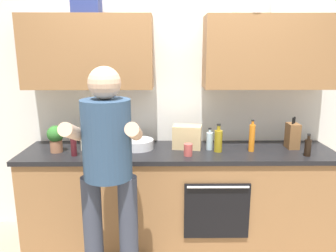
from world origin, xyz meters
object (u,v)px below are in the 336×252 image
(bottle_soy, at_px, (308,147))
(mixing_bowl, at_px, (138,144))
(person_standing, at_px, (108,166))
(grocery_bag_bread, at_px, (187,137))
(bottle_wine, at_px, (74,146))
(knife_block, at_px, (293,136))
(bottle_water, at_px, (210,141))
(cup_ceramic, at_px, (188,150))
(grocery_bag_rice, at_px, (94,138))
(bottle_juice, at_px, (252,137))
(cup_tea, at_px, (91,151))
(bottle_oil, at_px, (218,140))
(potted_herb, at_px, (56,137))

(bottle_soy, bearing_deg, mixing_bowl, 171.19)
(person_standing, distance_m, grocery_bag_bread, 0.98)
(bottle_wine, relative_size, knife_block, 0.71)
(bottle_water, relative_size, knife_block, 0.69)
(person_standing, relative_size, cup_ceramic, 16.02)
(bottle_water, distance_m, mixing_bowl, 0.66)
(grocery_bag_rice, distance_m, grocery_bag_bread, 0.87)
(cup_ceramic, bearing_deg, grocery_bag_rice, 164.17)
(bottle_juice, bearing_deg, mixing_bowl, 175.06)
(bottle_soy, height_order, cup_tea, bottle_soy)
(cup_ceramic, xyz_separation_m, knife_block, (0.98, 0.22, 0.07))
(person_standing, bearing_deg, bottle_water, 41.85)
(bottle_oil, height_order, knife_block, knife_block)
(bottle_water, xyz_separation_m, knife_block, (0.78, 0.04, 0.03))
(knife_block, relative_size, potted_herb, 1.22)
(bottle_juice, distance_m, grocery_bag_bread, 0.59)
(bottle_oil, relative_size, bottle_water, 1.26)
(person_standing, distance_m, knife_block, 1.76)
(cup_ceramic, bearing_deg, person_standing, -137.83)
(bottle_oil, relative_size, bottle_soy, 1.31)
(knife_block, height_order, grocery_bag_rice, knife_block)
(bottle_water, bearing_deg, person_standing, -138.15)
(mixing_bowl, distance_m, grocery_bag_rice, 0.42)
(bottle_juice, height_order, potted_herb, bottle_juice)
(bottle_water, bearing_deg, bottle_juice, -8.61)
(bottle_wine, relative_size, mixing_bowl, 0.73)
(cup_ceramic, height_order, cup_tea, cup_ceramic)
(bottle_soy, height_order, bottle_water, bottle_water)
(person_standing, height_order, bottle_oil, person_standing)
(bottle_wine, bearing_deg, bottle_water, 8.22)
(bottle_juice, xyz_separation_m, potted_herb, (-1.76, -0.01, 0.01))
(bottle_juice, bearing_deg, bottle_soy, -17.36)
(cup_ceramic, relative_size, potted_herb, 0.44)
(cup_tea, distance_m, knife_block, 1.84)
(person_standing, distance_m, cup_ceramic, 0.81)
(bottle_soy, height_order, cup_ceramic, bottle_soy)
(cup_tea, bearing_deg, knife_block, 6.49)
(bottle_water, distance_m, bottle_wine, 1.21)
(grocery_bag_rice, bearing_deg, person_standing, -71.21)
(bottle_juice, distance_m, bottle_soy, 0.47)
(knife_block, bearing_deg, cup_tea, -173.51)
(bottle_soy, relative_size, cup_tea, 2.35)
(cup_tea, relative_size, knife_block, 0.29)
(bottle_oil, xyz_separation_m, potted_herb, (-1.45, 0.00, 0.03))
(potted_herb, bearing_deg, bottle_oil, -0.10)
(cup_tea, xyz_separation_m, knife_block, (1.82, 0.21, 0.08))
(knife_block, distance_m, potted_herb, 2.16)
(bottle_soy, xyz_separation_m, grocery_bag_bread, (-1.03, 0.25, 0.03))
(bottle_juice, distance_m, bottle_wine, 1.57)
(bottle_wine, height_order, potted_herb, potted_herb)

